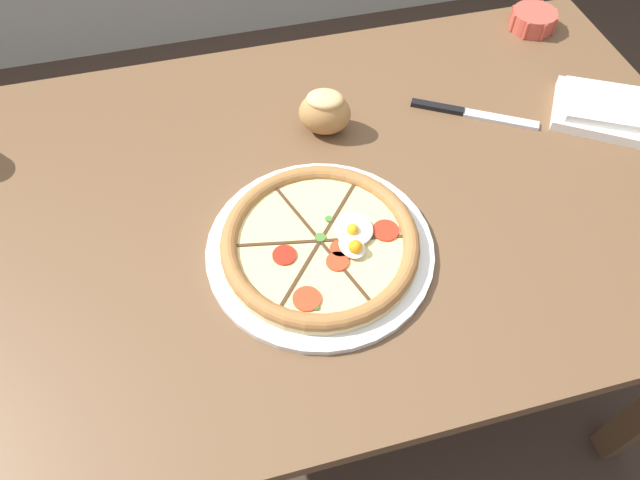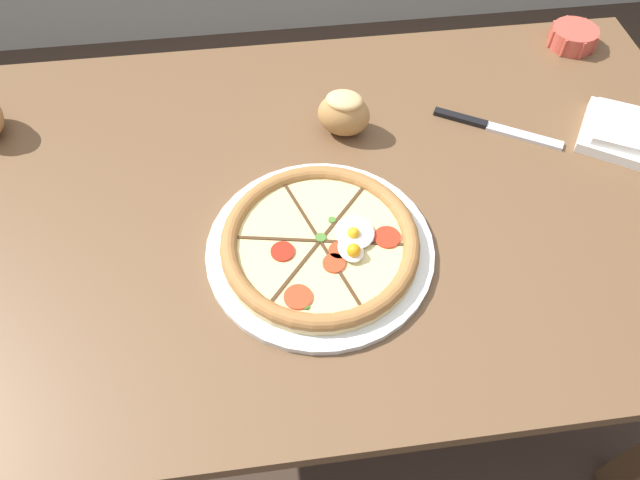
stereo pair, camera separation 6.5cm
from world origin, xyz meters
name	(u,v)px [view 1 (the left image)]	position (x,y,z in m)	size (l,w,h in m)	color
ground_plane	(322,370)	(0.00, 0.00, 0.00)	(12.00, 12.00, 0.00)	#3D2D23
dining_table	(324,227)	(0.00, 0.00, 0.67)	(1.43, 0.88, 0.77)	brown
pizza	(321,244)	(-0.04, -0.12, 0.79)	(0.36, 0.36, 0.05)	white
ramekin_bowl	(533,19)	(0.57, 0.35, 0.79)	(0.10, 0.10, 0.04)	#C64C3D
napkin_folded	(601,109)	(0.56, 0.06, 0.78)	(0.22, 0.21, 0.04)	silver
bread_piece_mid	(325,112)	(0.04, 0.15, 0.81)	(0.12, 0.10, 0.09)	#B27F47
knife_main	(472,114)	(0.33, 0.12, 0.77)	(0.22, 0.14, 0.01)	silver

